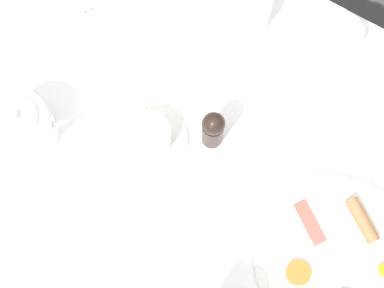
{
  "coord_description": "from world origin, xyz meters",
  "views": [
    {
      "loc": [
        0.26,
        0.16,
        1.8
      ],
      "look_at": [
        0.0,
        0.0,
        0.79
      ],
      "focal_mm": 50.0,
      "sensor_mm": 36.0,
      "label": 1
    }
  ],
  "objects_px": {
    "teapot_far": "(243,8)",
    "teacup_with_saucer_left": "(148,137)",
    "breakfast_plate": "(339,258)",
    "salt_grinder": "(213,129)",
    "teapot_near": "(22,126)",
    "fork_by_plate": "(120,255)",
    "water_glass_tall": "(335,45)"
  },
  "relations": [
    {
      "from": "teapot_far",
      "to": "teacup_with_saucer_left",
      "type": "relative_size",
      "value": 1.28
    },
    {
      "from": "breakfast_plate",
      "to": "salt_grinder",
      "type": "xyz_separation_m",
      "value": [
        -0.08,
        -0.33,
        0.05
      ]
    },
    {
      "from": "teapot_near",
      "to": "teacup_with_saucer_left",
      "type": "distance_m",
      "value": 0.25
    },
    {
      "from": "breakfast_plate",
      "to": "salt_grinder",
      "type": "distance_m",
      "value": 0.34
    },
    {
      "from": "salt_grinder",
      "to": "fork_by_plate",
      "type": "xyz_separation_m",
      "value": [
        0.29,
        -0.03,
        -0.06
      ]
    },
    {
      "from": "breakfast_plate",
      "to": "fork_by_plate",
      "type": "distance_m",
      "value": 0.41
    },
    {
      "from": "teapot_near",
      "to": "fork_by_plate",
      "type": "height_order",
      "value": "teapot_near"
    },
    {
      "from": "breakfast_plate",
      "to": "teacup_with_saucer_left",
      "type": "xyz_separation_m",
      "value": [
        -0.01,
        -0.43,
        0.02
      ]
    },
    {
      "from": "teapot_near",
      "to": "water_glass_tall",
      "type": "distance_m",
      "value": 0.64
    },
    {
      "from": "salt_grinder",
      "to": "fork_by_plate",
      "type": "height_order",
      "value": "salt_grinder"
    },
    {
      "from": "teapot_far",
      "to": "water_glass_tall",
      "type": "height_order",
      "value": "same"
    },
    {
      "from": "breakfast_plate",
      "to": "teacup_with_saucer_left",
      "type": "height_order",
      "value": "teacup_with_saucer_left"
    },
    {
      "from": "teapot_near",
      "to": "teapot_far",
      "type": "relative_size",
      "value": 0.88
    },
    {
      "from": "teapot_far",
      "to": "fork_by_plate",
      "type": "xyz_separation_m",
      "value": [
        0.55,
        0.06,
        -0.05
      ]
    },
    {
      "from": "teacup_with_saucer_left",
      "to": "water_glass_tall",
      "type": "xyz_separation_m",
      "value": [
        -0.35,
        0.22,
        0.03
      ]
    },
    {
      "from": "teacup_with_saucer_left",
      "to": "teapot_far",
      "type": "bearing_deg",
      "value": 176.84
    },
    {
      "from": "teapot_near",
      "to": "salt_grinder",
      "type": "distance_m",
      "value": 0.37
    },
    {
      "from": "teacup_with_saucer_left",
      "to": "salt_grinder",
      "type": "height_order",
      "value": "salt_grinder"
    },
    {
      "from": "salt_grinder",
      "to": "teacup_with_saucer_left",
      "type": "bearing_deg",
      "value": -56.59
    },
    {
      "from": "breakfast_plate",
      "to": "teapot_far",
      "type": "distance_m",
      "value": 0.54
    },
    {
      "from": "water_glass_tall",
      "to": "teapot_near",
      "type": "bearing_deg",
      "value": -42.96
    },
    {
      "from": "water_glass_tall",
      "to": "breakfast_plate",
      "type": "bearing_deg",
      "value": 30.3
    },
    {
      "from": "breakfast_plate",
      "to": "teapot_far",
      "type": "relative_size",
      "value": 1.59
    },
    {
      "from": "teapot_near",
      "to": "salt_grinder",
      "type": "xyz_separation_m",
      "value": [
        -0.19,
        0.32,
        0.01
      ]
    },
    {
      "from": "breakfast_plate",
      "to": "water_glass_tall",
      "type": "height_order",
      "value": "water_glass_tall"
    },
    {
      "from": "teapot_far",
      "to": "fork_by_plate",
      "type": "height_order",
      "value": "teapot_far"
    },
    {
      "from": "teapot_near",
      "to": "teacup_with_saucer_left",
      "type": "xyz_separation_m",
      "value": [
        -0.12,
        0.22,
        -0.02
      ]
    },
    {
      "from": "fork_by_plate",
      "to": "breakfast_plate",
      "type": "bearing_deg",
      "value": 121.18
    },
    {
      "from": "breakfast_plate",
      "to": "fork_by_plate",
      "type": "relative_size",
      "value": 1.87
    },
    {
      "from": "breakfast_plate",
      "to": "water_glass_tall",
      "type": "bearing_deg",
      "value": -149.7
    },
    {
      "from": "teapot_far",
      "to": "salt_grinder",
      "type": "distance_m",
      "value": 0.28
    },
    {
      "from": "teapot_near",
      "to": "teapot_far",
      "type": "height_order",
      "value": "same"
    }
  ]
}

